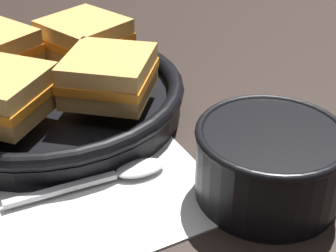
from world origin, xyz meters
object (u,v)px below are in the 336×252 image
skillet (50,97)px  sandwich_near_right (84,38)px  spoon (119,174)px  sandwich_near_left (109,76)px  soup_bowl (269,159)px

skillet → sandwich_near_right: sandwich_near_right is taller
spoon → sandwich_near_left: (0.02, 0.10, 0.06)m
spoon → sandwich_near_left: 0.11m
soup_bowl → sandwich_near_left: sandwich_near_left is taller
soup_bowl → skillet: soup_bowl is taller
spoon → sandwich_near_left: sandwich_near_left is taller
sandwich_near_left → sandwich_near_right: bearing=90.3°
soup_bowl → skillet: size_ratio=0.34×
spoon → sandwich_near_right: size_ratio=1.28×
sandwich_near_left → sandwich_near_right: same height
sandwich_near_left → skillet: bearing=135.0°
spoon → skillet: 0.16m
skillet → sandwich_near_right: 0.09m
soup_bowl → sandwich_near_left: bearing=121.9°
soup_bowl → sandwich_near_left: 0.19m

